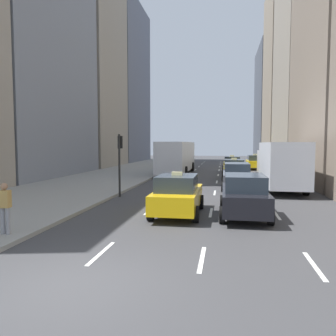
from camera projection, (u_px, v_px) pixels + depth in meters
name	position (u px, v px, depth m)	size (l,w,h in m)	color
ground_plane	(76.00, 284.00, 7.11)	(160.00, 160.00, 0.00)	#3D3D3F
sidewalk_left	(127.00, 172.00, 34.83)	(8.00, 66.00, 0.15)	gray
lane_markings	(218.00, 178.00, 29.29)	(5.72, 56.00, 0.01)	white
building_row_left	(73.00, 61.00, 37.41)	(6.00, 56.19, 27.62)	gray
building_row_right	(320.00, 31.00, 31.03)	(6.00, 64.16, 35.17)	gray
taxi_lead	(255.00, 162.00, 39.32)	(2.02, 4.40, 1.87)	yellow
taxi_second	(232.00, 164.00, 35.24)	(2.02, 4.40, 1.87)	yellow
taxi_third	(178.00, 194.00, 14.04)	(2.02, 4.40, 1.87)	yellow
taxi_fourth	(234.00, 169.00, 28.20)	(2.02, 4.40, 1.87)	yellow
sedan_black_near	(237.00, 176.00, 22.10)	(2.02, 4.96, 1.78)	#565B66
sedan_silver_behind	(244.00, 195.00, 13.67)	(2.02, 4.57, 1.78)	black
city_bus	(177.00, 156.00, 33.58)	(2.80, 11.61, 3.25)	silver
box_truck	(280.00, 164.00, 21.59)	(2.58, 8.40, 3.15)	silver
pedestrian_near_curb	(5.00, 206.00, 10.46)	(0.36, 0.22, 1.65)	gray
traffic_light_pole	(120.00, 155.00, 18.74)	(0.24, 0.42, 3.60)	black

